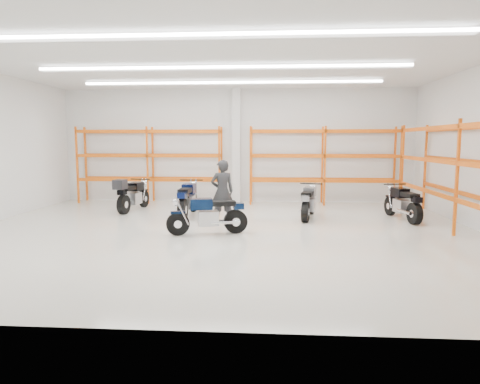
# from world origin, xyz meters

# --- Properties ---
(ground) EXTENTS (14.00, 14.00, 0.00)m
(ground) POSITION_xyz_m (0.00, 0.00, 0.00)
(ground) COLOR beige
(ground) RESTS_ON ground
(room_shell) EXTENTS (14.02, 12.02, 4.51)m
(room_shell) POSITION_xyz_m (0.00, 0.03, 3.28)
(room_shell) COLOR white
(room_shell) RESTS_ON ground
(motorcycle_main) EXTENTS (2.10, 0.83, 1.05)m
(motorcycle_main) POSITION_xyz_m (-0.21, -0.23, 0.49)
(motorcycle_main) COLOR black
(motorcycle_main) RESTS_ON ground
(motorcycle_back_a) EXTENTS (0.80, 2.30, 1.18)m
(motorcycle_back_a) POSITION_xyz_m (-3.46, 3.22, 0.57)
(motorcycle_back_a) COLOR black
(motorcycle_back_a) RESTS_ON ground
(motorcycle_back_b) EXTENTS (0.78, 2.34, 1.15)m
(motorcycle_back_b) POSITION_xyz_m (-1.33, 2.37, 0.54)
(motorcycle_back_b) COLOR black
(motorcycle_back_b) RESTS_ON ground
(motorcycle_back_c) EXTENTS (0.86, 2.15, 1.07)m
(motorcycle_back_c) POSITION_xyz_m (2.55, 2.26, 0.50)
(motorcycle_back_c) COLOR black
(motorcycle_back_c) RESTS_ON ground
(motorcycle_back_d) EXTENTS (0.75, 2.19, 1.08)m
(motorcycle_back_d) POSITION_xyz_m (5.44, 2.13, 0.51)
(motorcycle_back_d) COLOR black
(motorcycle_back_d) RESTS_ON ground
(standing_man) EXTENTS (0.79, 0.63, 1.88)m
(standing_man) POSITION_xyz_m (-0.09, 1.37, 0.94)
(standing_man) COLOR black
(standing_man) RESTS_ON ground
(structural_column) EXTENTS (0.32, 0.32, 4.50)m
(structural_column) POSITION_xyz_m (0.00, 5.82, 2.25)
(structural_column) COLOR white
(structural_column) RESTS_ON ground
(pallet_racking_back_left) EXTENTS (5.67, 0.87, 3.00)m
(pallet_racking_back_left) POSITION_xyz_m (-3.40, 5.48, 1.79)
(pallet_racking_back_left) COLOR #D9460A
(pallet_racking_back_left) RESTS_ON ground
(pallet_racking_back_right) EXTENTS (5.67, 0.87, 3.00)m
(pallet_racking_back_right) POSITION_xyz_m (3.40, 5.48, 1.79)
(pallet_racking_back_right) COLOR #D9460A
(pallet_racking_back_right) RESTS_ON ground
(pallet_racking_side) EXTENTS (0.87, 9.07, 3.00)m
(pallet_racking_side) POSITION_xyz_m (6.48, 0.00, 1.81)
(pallet_racking_side) COLOR #D9460A
(pallet_racking_side) RESTS_ON ground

